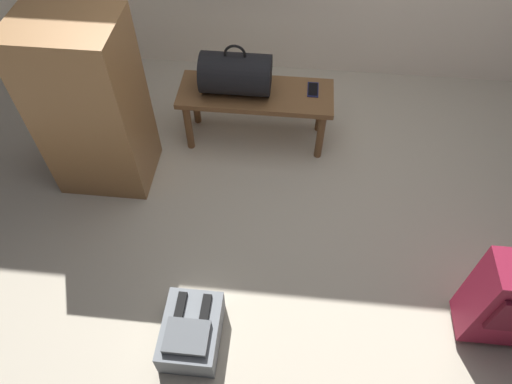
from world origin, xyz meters
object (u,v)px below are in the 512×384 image
object	(u,v)px
duffel_bag_black	(236,74)
backpack_grey	(191,332)
bench	(256,100)
cell_phone	(313,90)
side_cabinet	(91,108)

from	to	relation	value
duffel_bag_black	backpack_grey	xyz separation A→B (m)	(-0.05, -1.49, -0.45)
bench	cell_phone	size ratio (longest dim) A/B	6.94
bench	duffel_bag_black	distance (m)	0.23
bench	duffel_bag_black	xyz separation A→B (m)	(-0.12, -0.00, 0.20)
bench	backpack_grey	size ratio (longest dim) A/B	2.63
backpack_grey	cell_phone	bearing A→B (deg)	70.71
duffel_bag_black	backpack_grey	size ratio (longest dim) A/B	1.16
backpack_grey	side_cabinet	bearing A→B (deg)	124.50
duffel_bag_black	cell_phone	xyz separation A→B (m)	(0.49, 0.05, -0.13)
bench	side_cabinet	bearing A→B (deg)	-156.06
bench	duffel_bag_black	world-z (taller)	duffel_bag_black
cell_phone	side_cabinet	world-z (taller)	side_cabinet
cell_phone	side_cabinet	distance (m)	1.37
duffel_bag_black	cell_phone	size ratio (longest dim) A/B	3.06
side_cabinet	backpack_grey	bearing A→B (deg)	-55.50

